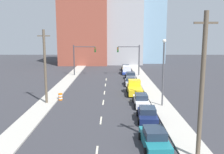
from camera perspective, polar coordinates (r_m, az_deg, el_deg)
The scene contains 25 objects.
sidewalk_left at distance 60.06m, azimuth -8.41°, elevation 1.12°, with size 2.50×96.24×0.16m.
sidewalk_right at distance 59.77m, azimuth 5.98°, elevation 1.13°, with size 2.50×96.24×0.16m.
lane_stripe_at_7m at distance 20.02m, azimuth -3.61°, elevation -16.91°, with size 0.16×2.40×0.01m, color beige.
lane_stripe_at_15m at distance 26.75m, azimuth -2.65°, elevation -9.87°, with size 0.16×2.40×0.01m, color beige.
lane_stripe_at_22m at distance 33.47m, azimuth -2.12°, elevation -5.81°, with size 0.16×2.40×0.01m, color beige.
lane_stripe_at_27m at distance 38.87m, azimuth -1.83°, elevation -3.60°, with size 0.16×2.40×0.01m, color beige.
lane_stripe_at_33m at distance 44.76m, azimuth -1.60°, elevation -1.82°, with size 0.16×2.40×0.01m, color beige.
lane_stripe_at_39m at distance 50.16m, azimuth -1.44°, elevation -0.56°, with size 0.16×2.40×0.01m, color beige.
building_brick_left at distance 78.80m, azimuth -6.35°, elevation 10.85°, with size 14.00×16.00×21.13m.
building_office_center at distance 82.50m, azimuth 2.06°, elevation 12.80°, with size 12.00×20.00×26.74m.
building_glass_right at distance 87.63m, azimuth 6.69°, elevation 17.08°, with size 13.00×20.00×40.50m.
traffic_signal_left at distance 54.57m, azimuth -7.39°, elevation 4.83°, with size 4.91×0.35×6.72m.
traffic_signal_right at distance 54.32m, azimuth 4.70°, elevation 4.86°, with size 4.91×0.35×6.72m.
utility_pole_right_near at distance 18.31m, azimuth 19.77°, elevation -2.15°, with size 1.60×0.32×10.52m.
utility_pole_left_mid at distance 32.95m, azimuth -15.14°, elevation 2.32°, with size 1.60×0.32×9.58m.
traffic_barrel at distance 35.21m, azimuth -11.80°, elevation -4.44°, with size 0.56×0.56×0.95m.
street_lamp at distance 31.20m, azimuth 11.56°, elevation 1.98°, with size 0.44×0.44×8.40m.
sedan_teal at distance 20.92m, azimuth 9.59°, elevation -13.73°, with size 2.28×4.75×1.53m.
sedan_navy at distance 26.80m, azimuth 8.01°, elevation -8.44°, with size 2.34×4.39×1.42m.
sedan_white at distance 32.10m, azimuth 6.59°, elevation -5.30°, with size 2.02×4.80×1.48m.
pickup_truck_yellow at distance 38.14m, azimuth 5.07°, elevation -2.60°, with size 2.38×5.26×2.08m.
sedan_silver at distance 44.69m, azimuth 4.08°, elevation -1.02°, with size 2.08×4.25×1.40m.
sedan_gray at distance 50.64m, azimuth 4.19°, elevation 0.27°, with size 2.15×4.37×1.43m.
box_truck_blue at distance 57.28m, azimuth 3.32°, elevation 1.60°, with size 2.51×5.44×1.83m.
sedan_tan at distance 62.79m, azimuth 3.04°, elevation 2.12°, with size 2.14×4.21×1.45m.
Camera 1 is at (1.17, -10.64, 8.98)m, focal length 40.00 mm.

